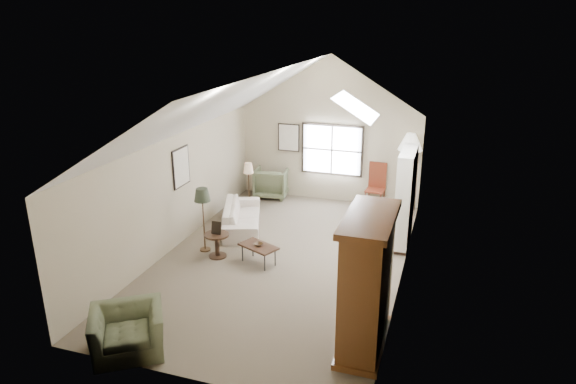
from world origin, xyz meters
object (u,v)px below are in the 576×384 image
(sofa, at_px, (242,216))
(armchair_near, at_px, (128,331))
(armoire, at_px, (367,283))
(side_table, at_px, (217,245))
(side_chair, at_px, (375,186))
(armchair_far, at_px, (272,182))
(coffee_table, at_px, (259,254))

(sofa, bearing_deg, armchair_near, 162.18)
(armoire, bearing_deg, side_table, 149.36)
(side_table, height_order, side_chair, side_chair)
(armchair_near, xyz_separation_m, side_table, (-0.11, 3.41, -0.09))
(side_chair, bearing_deg, armoire, -78.31)
(armoire, distance_m, armchair_far, 7.19)
(sofa, bearing_deg, coffee_table, -167.07)
(armchair_far, xyz_separation_m, side_chair, (2.94, 0.00, 0.19))
(armoire, height_order, armchair_near, armoire)
(armoire, xyz_separation_m, coffee_table, (-2.60, 2.09, -0.89))
(armoire, bearing_deg, armchair_far, 121.57)
(armchair_far, distance_m, side_chair, 2.95)
(sofa, distance_m, side_table, 1.60)
(armchair_near, relative_size, coffee_table, 1.34)
(armchair_far, distance_m, coffee_table, 4.18)
(armoire, xyz_separation_m, sofa, (-3.66, 3.71, -0.79))
(armchair_near, relative_size, side_table, 2.04)
(armchair_near, height_order, side_chair, side_chair)
(sofa, xyz_separation_m, side_table, (0.10, -1.60, -0.04))
(coffee_table, bearing_deg, armchair_far, 106.03)
(sofa, height_order, coffee_table, sofa)
(armoire, bearing_deg, coffee_table, 141.22)
(sofa, xyz_separation_m, side_chair, (2.85, 2.39, 0.30))
(armoire, bearing_deg, armchair_near, -159.31)
(armchair_near, xyz_separation_m, armchair_far, (-0.31, 7.40, 0.07))
(armchair_far, xyz_separation_m, coffee_table, (1.15, -4.01, -0.22))
(armoire, height_order, side_chair, armoire)
(armoire, xyz_separation_m, armchair_far, (-3.75, 6.10, -0.68))
(armchair_near, bearing_deg, armchair_far, 58.49)
(armchair_near, height_order, side_table, armchair_near)
(armchair_near, relative_size, side_chair, 0.88)
(armoire, height_order, armchair_far, armoire)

